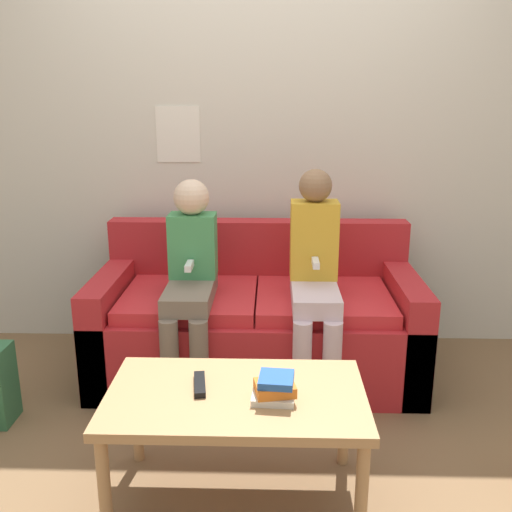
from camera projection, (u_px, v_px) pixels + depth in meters
ground_plane at (254, 420)px, 2.70m from camera, size 10.00×10.00×0.00m
wall_back at (259, 128)px, 3.32m from camera, size 8.00×0.07×2.60m
couch at (257, 324)px, 3.12m from camera, size 1.71×0.80×0.79m
coffee_table at (236, 405)px, 2.07m from camera, size 0.94×0.55×0.45m
person_left at (190, 275)px, 2.86m from camera, size 0.24×0.55×1.08m
person_right at (315, 273)px, 2.84m from camera, size 0.24×0.55×1.13m
tv_remote at (200, 384)px, 2.10m from camera, size 0.06×0.17×0.02m
book_stack at (275, 388)px, 2.00m from camera, size 0.16×0.14×0.09m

